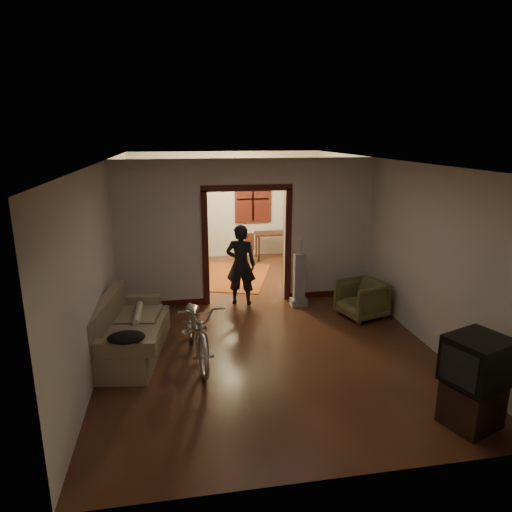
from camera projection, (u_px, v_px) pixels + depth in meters
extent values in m
cube|color=#3A1D12|center=(253.00, 314.00, 8.46)|extent=(5.00, 8.50, 0.01)
cube|color=white|center=(253.00, 161.00, 7.73)|extent=(5.00, 8.50, 0.01)
cube|color=beige|center=(227.00, 205.00, 12.14)|extent=(5.00, 0.02, 2.80)
cube|color=beige|center=(107.00, 247.00, 7.68)|extent=(0.02, 8.50, 2.80)
cube|color=beige|center=(385.00, 236.00, 8.51)|extent=(0.02, 8.50, 2.80)
cube|color=beige|center=(247.00, 232.00, 8.81)|extent=(5.00, 0.14, 2.80)
cube|color=#3A120D|center=(247.00, 247.00, 8.89)|extent=(1.74, 0.20, 2.32)
cube|color=black|center=(253.00, 199.00, 12.18)|extent=(0.98, 0.06, 1.28)
sphere|color=#FFE0A5|center=(235.00, 175.00, 10.23)|extent=(0.24, 0.24, 0.24)
cube|color=silver|center=(300.00, 238.00, 8.95)|extent=(0.08, 0.01, 0.12)
cube|color=#766B4F|center=(130.00, 326.00, 6.85)|extent=(1.14, 2.03, 0.88)
cylinder|color=beige|center=(138.00, 313.00, 7.13)|extent=(0.10, 0.81, 0.10)
ellipsoid|color=black|center=(126.00, 337.00, 5.93)|extent=(0.48, 0.36, 0.14)
imported|color=silver|center=(197.00, 327.00, 6.71)|extent=(0.84, 1.91, 0.97)
imported|color=brown|center=(361.00, 299.00, 8.27)|extent=(0.92, 0.91, 0.68)
cube|color=black|center=(471.00, 405.00, 5.20)|extent=(0.70, 0.67, 0.51)
cube|color=black|center=(477.00, 360.00, 5.05)|extent=(0.78, 0.74, 0.54)
cube|color=gray|center=(299.00, 280.00, 8.78)|extent=(0.32, 0.26, 1.04)
imported|color=black|center=(241.00, 265.00, 8.80)|extent=(0.67, 0.54, 1.59)
cube|color=maroon|center=(229.00, 276.00, 10.67)|extent=(2.32, 2.66, 0.02)
cube|color=#2A3721|center=(180.00, 232.00, 11.55)|extent=(0.92, 0.67, 1.65)
sphere|color=#1E5972|center=(178.00, 188.00, 11.26)|extent=(0.28, 0.28, 0.28)
cube|color=black|center=(273.00, 246.00, 12.11)|extent=(0.97, 0.56, 0.71)
cube|color=black|center=(246.00, 248.00, 11.67)|extent=(0.41, 0.41, 0.82)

